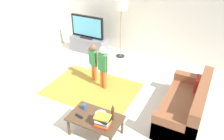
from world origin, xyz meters
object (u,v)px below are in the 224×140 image
Objects in this scene: coffee_table at (95,119)px; tv at (87,27)px; tv_remote at (79,116)px; soda_can at (84,107)px; tv_stand at (89,45)px; child_center at (103,64)px; couch at (187,107)px; book_stack at (103,120)px; child_near_tv at (94,59)px; bottle at (113,114)px; floor_lamp at (121,8)px; plate at (101,114)px.

tv is at bearing 124.11° from coffee_table.
tv_remote is 0.23m from soda_can.
child_center is (1.43, -1.59, 0.44)m from tv_stand.
couch reaches higher than tv_remote.
couch reaches higher than tv_stand.
tv_remote is (-0.51, -0.00, -0.10)m from book_stack.
child_center is at bearing -26.78° from child_near_tv.
tv is 0.61× the size of couch.
soda_can is at bearing 180.00° from bottle.
child_near_tv reaches higher than book_stack.
tv_remote is (0.70, -3.31, -1.11)m from floor_lamp.
bottle is (1.31, -1.53, -0.07)m from child_near_tv.
bottle reaches higher than tv_stand.
child_near_tv is 1.69m from soda_can.
couch is 2.51m from child_near_tv.
plate is (1.03, -3.07, -1.12)m from floor_lamp.
tv_stand is 1.69m from floor_lamp.
coffee_table is (2.04, -3.04, 0.13)m from tv_stand.
tv is 0.97× the size of child_center.
tv is at bearing -90.00° from tv_stand.
bottle is (1.30, -3.09, -0.99)m from floor_lamp.
child_center is at bearing 113.06° from coffee_table.
couch is at bearing -9.01° from child_near_tv.
tv_stand is 1.05× the size of child_center.
child_near_tv is 8.68× the size of soda_can.
soda_can is at bearing -76.83° from child_center.
couch is 1.58× the size of child_center.
soda_can is at bearing -147.02° from couch.
tv_stand is at bearing 125.78° from book_stack.
child_near_tv is at bearing 130.58° from bottle.
tv is 2.13m from child_center.
soda_can is 0.35m from plate.
floor_lamp is 8.09× the size of plate.
coffee_table is at bearing -18.43° from soda_can.
soda_can is at bearing 161.57° from coffee_table.
book_stack is at bearing -69.98° from floor_lamp.
floor_lamp is 14.83× the size of soda_can.
child_near_tv is 3.34× the size of book_stack.
floor_lamp is at bearing 112.75° from bottle.
tv_stand is at bearing 128.82° from bottle.
tv_stand is 0.67× the size of floor_lamp.
floor_lamp is at bearing 110.02° from book_stack.
book_stack is 1.42× the size of plate.
couch is at bearing 32.98° from soda_can.
tv is at bearing 120.87° from soda_can.
soda_can is 0.55× the size of plate.
tv_stand is 2.19m from child_center.
plate is (-1.41, -1.12, 0.14)m from couch.
child_near_tv reaches higher than couch.
child_near_tv is 6.13× the size of tv_remote.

